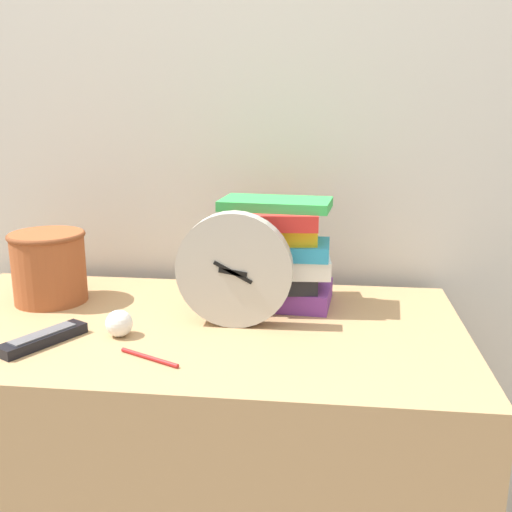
# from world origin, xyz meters

# --- Properties ---
(wall_back) EXTENTS (6.00, 0.04, 2.40)m
(wall_back) POSITION_xyz_m (0.00, 0.70, 1.20)
(wall_back) COLOR beige
(wall_back) RESTS_ON ground_plane
(desk) EXTENTS (1.16, 0.63, 0.76)m
(desk) POSITION_xyz_m (0.00, 0.31, 0.38)
(desk) COLOR tan
(desk) RESTS_ON ground_plane
(desk_clock) EXTENTS (0.24, 0.04, 0.24)m
(desk_clock) POSITION_xyz_m (0.11, 0.32, 0.88)
(desk_clock) COLOR #B7B2A8
(desk_clock) RESTS_ON desk
(book_stack) EXTENTS (0.26, 0.21, 0.25)m
(book_stack) POSITION_xyz_m (0.18, 0.46, 0.88)
(book_stack) COLOR #7A3899
(book_stack) RESTS_ON desk
(basket) EXTENTS (0.17, 0.17, 0.16)m
(basket) POSITION_xyz_m (-0.34, 0.42, 0.84)
(basket) COLOR #994C28
(basket) RESTS_ON desk
(tv_remote) EXTENTS (0.12, 0.18, 0.02)m
(tv_remote) POSITION_xyz_m (-0.25, 0.17, 0.77)
(tv_remote) COLOR black
(tv_remote) RESTS_ON desk
(crumpled_paper_ball) EXTENTS (0.05, 0.05, 0.05)m
(crumpled_paper_ball) POSITION_xyz_m (-0.11, 0.23, 0.78)
(crumpled_paper_ball) COLOR white
(crumpled_paper_ball) RESTS_ON desk
(pen) EXTENTS (0.12, 0.07, 0.01)m
(pen) POSITION_xyz_m (-0.02, 0.13, 0.76)
(pen) COLOR #B21E1E
(pen) RESTS_ON desk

